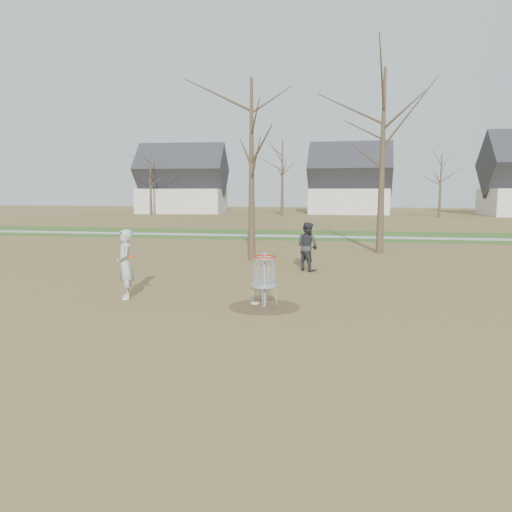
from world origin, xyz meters
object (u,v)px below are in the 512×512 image
at_px(player_throwing, 307,246).
at_px(disc_grounded, 255,303).
at_px(disc_golf_basket, 265,271).
at_px(player_standing, 125,264).

bearing_deg(player_throwing, disc_grounded, 120.24).
bearing_deg(disc_golf_basket, player_throwing, 84.61).
xyz_separation_m(player_standing, player_throwing, (4.45, 5.76, -0.05)).
distance_m(player_standing, disc_golf_basket, 3.89).
bearing_deg(player_standing, player_throwing, 111.11).
height_order(player_standing, player_throwing, player_standing).
relative_size(player_throwing, disc_grounded, 8.15).
bearing_deg(player_throwing, disc_golf_basket, 123.50).
bearing_deg(disc_grounded, player_throwing, 81.34).
xyz_separation_m(disc_grounded, disc_golf_basket, (0.31, -0.29, 0.89)).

